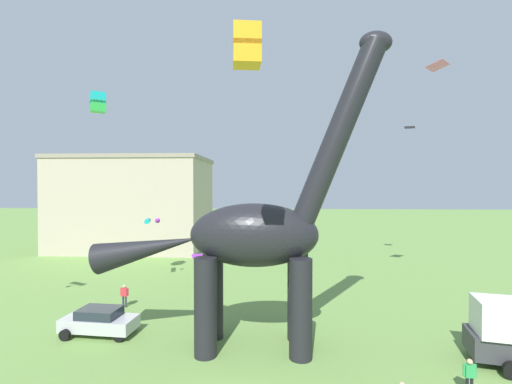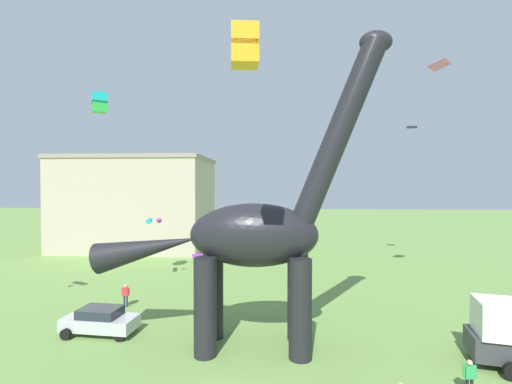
{
  "view_description": "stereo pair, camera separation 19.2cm",
  "coord_description": "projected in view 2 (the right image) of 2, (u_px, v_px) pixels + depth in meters",
  "views": [
    {
      "loc": [
        1.61,
        -13.13,
        8.69
      ],
      "look_at": [
        0.58,
        6.9,
        8.34
      ],
      "focal_mm": 24.82,
      "sensor_mm": 36.0,
      "label": 1
    },
    {
      "loc": [
        1.8,
        -13.12,
        8.69
      ],
      "look_at": [
        0.58,
        6.9,
        8.34
      ],
      "focal_mm": 24.82,
      "sensor_mm": 36.0,
      "label": 2
    }
  ],
  "objects": [
    {
      "name": "dinosaur_sculpture",
      "position": [
        252.0,
        235.0,
        18.92
      ],
      "size": [
        16.02,
        3.39,
        16.75
      ],
      "rotation": [
        0.0,
        0.0,
        0.41
      ],
      "color": "black",
      "rests_on": "ground_plane"
    },
    {
      "name": "kite_trailing",
      "position": [
        412.0,
        127.0,
        37.99
      ],
      "size": [
        1.21,
        0.97,
        0.37
      ],
      "color": "black"
    },
    {
      "name": "kite_high_right",
      "position": [
        199.0,
        256.0,
        21.06
      ],
      "size": [
        1.02,
        0.88,
        0.14
      ],
      "color": "purple"
    },
    {
      "name": "kite_apex",
      "position": [
        151.0,
        221.0,
        31.48
      ],
      "size": [
        1.49,
        1.6,
        0.45
      ],
      "color": "#19B2B7"
    },
    {
      "name": "kite_high_left",
      "position": [
        439.0,
        65.0,
        26.96
      ],
      "size": [
        2.11,
        2.14,
        0.35
      ],
      "color": "pink"
    },
    {
      "name": "kite_far_left",
      "position": [
        99.0,
        103.0,
        26.07
      ],
      "size": [
        1.38,
        1.38,
        1.42
      ],
      "color": "#19B2B7"
    },
    {
      "name": "person_photographer",
      "position": [
        470.0,
        374.0,
        14.6
      ],
      "size": [
        0.56,
        0.25,
        1.49
      ],
      "rotation": [
        0.0,
        0.0,
        1.29
      ],
      "color": "black",
      "rests_on": "ground_plane"
    },
    {
      "name": "background_building_block",
      "position": [
        138.0,
        203.0,
        49.69
      ],
      "size": [
        19.75,
        13.46,
        12.63
      ],
      "color": "#B7A893",
      "rests_on": "ground_plane"
    },
    {
      "name": "person_near_flyer",
      "position": [
        126.0,
        293.0,
        25.37
      ],
      "size": [
        0.61,
        0.27,
        1.62
      ],
      "rotation": [
        0.0,
        0.0,
        5.53
      ],
      "color": "#2D3347",
      "rests_on": "ground_plane"
    },
    {
      "name": "kite_mid_right",
      "position": [
        245.0,
        46.0,
        12.32
      ],
      "size": [
        1.07,
        1.07,
        1.36
      ],
      "color": "orange"
    },
    {
      "name": "parked_sedan_left",
      "position": [
        100.0,
        320.0,
        20.7
      ],
      "size": [
        4.34,
        2.13,
        1.55
      ],
      "rotation": [
        0.0,
        0.0,
        -0.09
      ],
      "color": "#B7B7BC",
      "rests_on": "ground_plane"
    }
  ]
}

